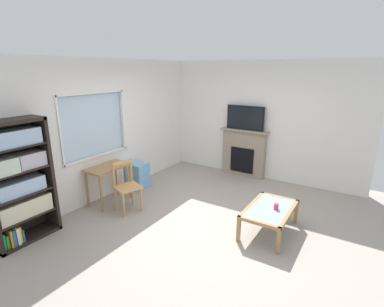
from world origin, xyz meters
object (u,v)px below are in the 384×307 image
bookshelf (17,181)px  desk_under_window (108,173)px  wooden_chair (127,186)px  fireplace (244,153)px  tv (245,118)px  sippy_cup (276,206)px  plastic_drawer_unit (138,175)px  coffee_table (270,211)px

bookshelf → desk_under_window: bearing=-3.9°
desk_under_window → wooden_chair: (-0.06, -0.52, -0.13)m
desk_under_window → fireplace: fireplace is taller
tv → sippy_cup: size_ratio=9.76×
tv → desk_under_window: bearing=150.1°
desk_under_window → fireplace: 3.15m
bookshelf → plastic_drawer_unit: bookshelf is taller
bookshelf → fireplace: bookshelf is taller
plastic_drawer_unit → fireplace: (1.91, -1.61, 0.29)m
coffee_table → desk_under_window: bearing=101.6°
wooden_chair → fireplace: 2.99m
bookshelf → wooden_chair: bookshelf is taller
coffee_table → tv: bearing=32.1°
coffee_table → sippy_cup: size_ratio=11.62×
sippy_cup → coffee_table: bearing=98.1°
fireplace → sippy_cup: bearing=-146.3°
bookshelf → plastic_drawer_unit: 2.48m
plastic_drawer_unit → bookshelf: bearing=178.6°
bookshelf → sippy_cup: bearing=-55.1°
plastic_drawer_unit → coffee_table: bearing=-94.6°
fireplace → bookshelf: bearing=158.7°
plastic_drawer_unit → sippy_cup: plastic_drawer_unit is taller
bookshelf → desk_under_window: 1.60m
desk_under_window → tv: 3.24m
sippy_cup → wooden_chair: bearing=105.1°
bookshelf → coffee_table: 3.74m
coffee_table → bookshelf: bearing=125.6°
desk_under_window → tv: tv is taller
plastic_drawer_unit → tv: size_ratio=0.62×
desk_under_window → coffee_table: size_ratio=0.78×
plastic_drawer_unit → fireplace: bearing=-40.3°
wooden_chair → coffee_table: bearing=-74.7°
plastic_drawer_unit → tv: tv is taller
wooden_chair → fireplace: fireplace is taller
sippy_cup → plastic_drawer_unit: bearing=85.7°
wooden_chair → coffee_table: size_ratio=0.86×
desk_under_window → fireplace: (2.74, -1.56, -0.03)m
desk_under_window → fireplace: size_ratio=0.73×
bookshelf → sippy_cup: 3.81m
coffee_table → fireplace: bearing=31.9°
wooden_chair → sippy_cup: 2.56m
wooden_chair → sippy_cup: bearing=-74.9°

